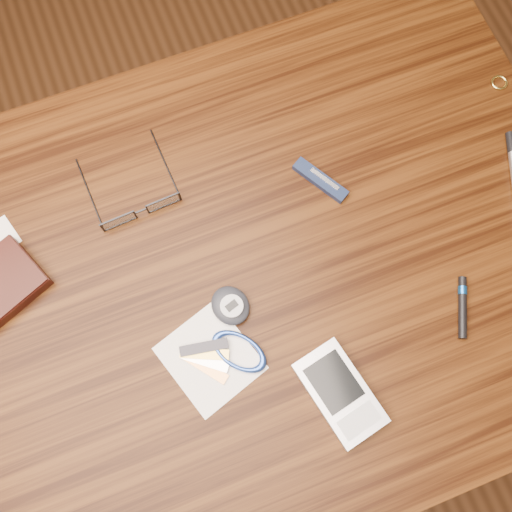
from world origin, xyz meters
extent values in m
plane|color=#472814|center=(0.00, 0.00, 0.00)|extent=(3.80, 3.80, 0.00)
cube|color=#351A08|center=(0.00, 0.00, 0.73)|extent=(1.00, 0.70, 0.03)
cylinder|color=#4C2814|center=(0.45, 0.30, 0.36)|extent=(0.05, 0.05, 0.71)
cube|color=black|center=(-0.29, 0.10, 0.76)|extent=(0.13, 0.12, 0.02)
cube|color=black|center=(-0.12, 0.12, 0.76)|extent=(0.05, 0.00, 0.03)
cube|color=silver|center=(-0.12, 0.12, 0.76)|extent=(0.04, 0.00, 0.02)
cylinder|color=black|center=(-0.14, 0.18, 0.75)|extent=(0.01, 0.12, 0.00)
cube|color=black|center=(-0.05, 0.13, 0.76)|extent=(0.05, 0.00, 0.03)
cube|color=silver|center=(-0.05, 0.13, 0.76)|extent=(0.04, 0.00, 0.02)
cylinder|color=black|center=(-0.03, 0.19, 0.75)|extent=(0.01, 0.12, 0.00)
cube|color=black|center=(-0.08, 0.13, 0.77)|extent=(0.02, 0.00, 0.00)
torus|color=#DCC75F|center=(0.47, 0.13, 0.75)|extent=(0.03, 0.03, 0.00)
cube|color=#B9B8BD|center=(0.07, -0.19, 0.76)|extent=(0.09, 0.13, 0.02)
cube|color=black|center=(0.07, -0.17, 0.77)|extent=(0.06, 0.07, 0.00)
cube|color=#ADB0B5|center=(0.08, -0.23, 0.77)|extent=(0.05, 0.04, 0.00)
ellipsoid|color=#22262D|center=(-0.02, -0.04, 0.76)|extent=(0.06, 0.07, 0.02)
cylinder|color=#AAADB2|center=(-0.02, -0.04, 0.77)|extent=(0.03, 0.03, 0.00)
cube|color=black|center=(-0.02, -0.04, 0.77)|extent=(0.02, 0.01, 0.00)
cube|color=white|center=(-0.06, -0.09, 0.75)|extent=(0.13, 0.14, 0.00)
torus|color=#2446A3|center=(-0.03, -0.10, 0.76)|extent=(0.09, 0.09, 0.01)
cube|color=#986636|center=(-0.07, -0.10, 0.75)|extent=(0.05, 0.06, 0.00)
cube|color=silver|center=(-0.07, -0.09, 0.75)|extent=(0.06, 0.05, 0.00)
cube|color=olive|center=(-0.07, -0.08, 0.76)|extent=(0.06, 0.04, 0.00)
cube|color=black|center=(-0.07, -0.08, 0.76)|extent=(0.06, 0.02, 0.00)
cube|color=#131F38|center=(0.16, 0.08, 0.76)|extent=(0.06, 0.08, 0.01)
cube|color=#B5B5BA|center=(0.17, 0.08, 0.76)|extent=(0.03, 0.04, 0.00)
cylinder|color=black|center=(0.43, 0.04, 0.76)|extent=(0.02, 0.03, 0.01)
cylinder|color=black|center=(0.26, -0.15, 0.76)|extent=(0.05, 0.08, 0.01)
cylinder|color=#1653A8|center=(0.27, -0.13, 0.76)|extent=(0.02, 0.01, 0.01)
camera|label=1|loc=(-0.04, -0.18, 1.48)|focal=40.00mm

